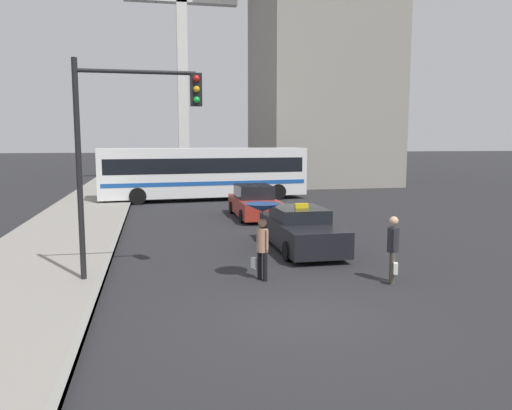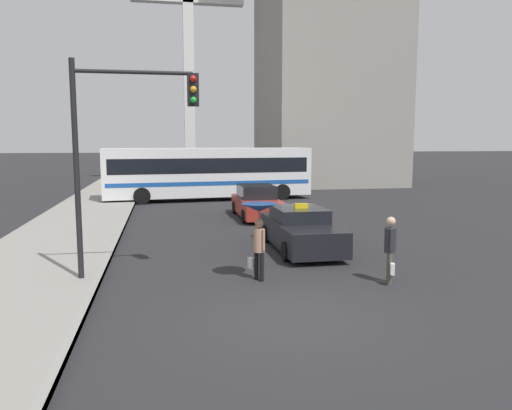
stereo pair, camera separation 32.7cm
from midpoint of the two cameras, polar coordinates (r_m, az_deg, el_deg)
The scene contains 8 objects.
ground_plane at distance 10.44m, azimuth 5.19°, elevation -12.74°, with size 300.00×300.00×0.00m, color #262628.
taxi at distance 16.57m, azimuth 5.66°, elevation -2.86°, with size 1.91×4.68×1.55m.
sedan_red at distance 23.47m, azimuth 0.52°, elevation 0.25°, with size 1.91×4.72×1.51m.
city_bus at distance 30.54m, azimuth -5.17°, elevation 3.87°, with size 12.64×3.62×3.15m.
pedestrian_with_umbrella at distance 12.71m, azimuth 1.07°, elevation -1.80°, with size 0.93×0.93×2.00m.
pedestrian_man at distance 13.03m, azimuth 15.79°, elevation -4.49°, with size 0.38×0.59×1.70m.
traffic_light at distance 12.82m, azimuth -13.94°, elevation 8.26°, with size 3.08×0.38×5.55m.
monument_cross at distance 45.93m, azimuth -7.53°, elevation 18.36°, with size 9.63×0.90×21.88m.
Camera 2 is at (-2.53, -9.47, 3.58)m, focal length 35.00 mm.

